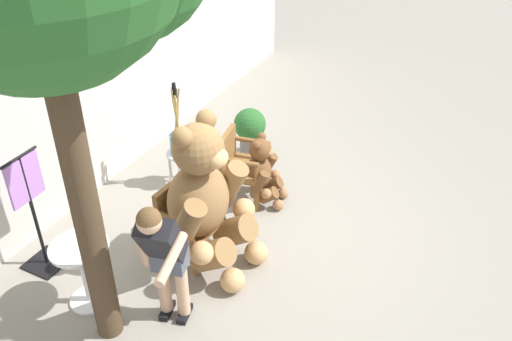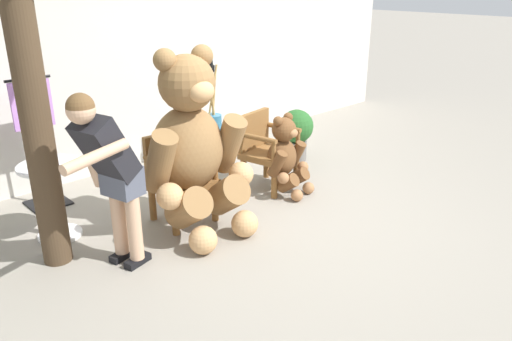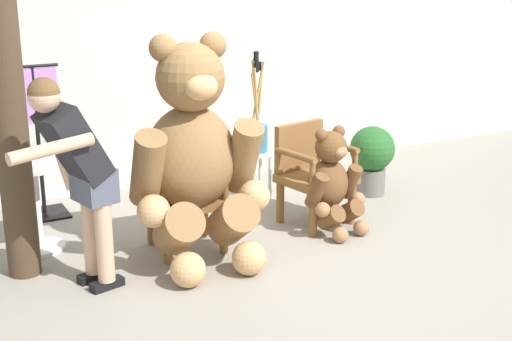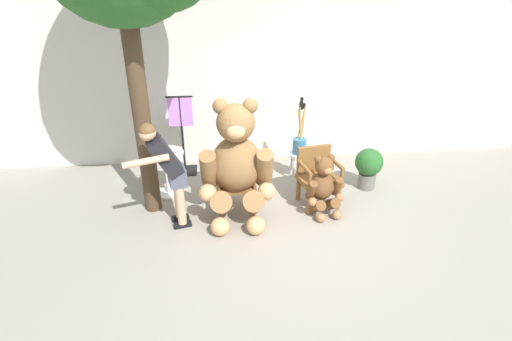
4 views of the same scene
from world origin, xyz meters
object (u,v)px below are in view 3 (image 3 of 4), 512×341
object	(u,v)px
teddy_bear_small	(332,182)
teddy_bear_large	(195,153)
wooden_chair_right	(312,171)
clothing_display_stand	(38,138)
person_visitor	(77,165)
white_stool	(256,162)
wooden_chair_left	(183,191)
round_side_table	(35,196)
potted_plant	(372,155)
brush_bucket	(256,130)

from	to	relation	value
teddy_bear_small	teddy_bear_large	bearing A→B (deg)	179.29
wooden_chair_right	clothing_display_stand	world-z (taller)	clothing_display_stand
clothing_display_stand	person_visitor	bearing A→B (deg)	-92.46
teddy_bear_large	clothing_display_stand	bearing A→B (deg)	118.73
teddy_bear_small	white_stool	xyz separation A→B (m)	(-0.14, 1.09, -0.09)
wooden_chair_left	teddy_bear_small	size ratio (longest dim) A/B	0.95
round_side_table	potted_plant	bearing A→B (deg)	-2.02
teddy_bear_small	brush_bucket	world-z (taller)	brush_bucket
wooden_chair_right	clothing_display_stand	bearing A→B (deg)	148.48
teddy_bear_large	person_visitor	size ratio (longest dim) A/B	1.13
wooden_chair_left	brush_bucket	xyz separation A→B (m)	(1.08, 0.80, 0.21)
teddy_bear_small	potted_plant	xyz separation A→B (m)	(0.90, 0.65, -0.05)
wooden_chair_left	teddy_bear_large	size ratio (longest dim) A/B	0.50
white_stool	round_side_table	world-z (taller)	round_side_table
wooden_chair_left	clothing_display_stand	world-z (taller)	clothing_display_stand
round_side_table	person_visitor	bearing A→B (deg)	-81.36
teddy_bear_large	round_side_table	xyz separation A→B (m)	(-1.04, 0.75, -0.40)
wooden_chair_left	wooden_chair_right	bearing A→B (deg)	-0.05
potted_plant	wooden_chair_right	bearing A→B (deg)	-158.59
brush_bucket	clothing_display_stand	world-z (taller)	brush_bucket
teddy_bear_small	person_visitor	distance (m)	2.20
white_stool	clothing_display_stand	distance (m)	2.02
person_visitor	wooden_chair_right	bearing A→B (deg)	10.93
wooden_chair_right	person_visitor	distance (m)	2.21
wooden_chair_left	teddy_bear_large	xyz separation A→B (m)	(-0.01, -0.27, 0.38)
wooden_chair_left	teddy_bear_large	world-z (taller)	teddy_bear_large
wooden_chair_right	potted_plant	distance (m)	0.99
wooden_chair_left	person_visitor	world-z (taller)	person_visitor
potted_plant	wooden_chair_left	bearing A→B (deg)	-170.38
teddy_bear_small	potted_plant	bearing A→B (deg)	35.81
person_visitor	teddy_bear_large	bearing A→B (deg)	8.53
person_visitor	potted_plant	bearing A→B (deg)	14.22
wooden_chair_left	clothing_display_stand	distance (m)	1.54
person_visitor	clothing_display_stand	xyz separation A→B (m)	(0.07, 1.67, -0.19)
teddy_bear_large	round_side_table	size ratio (longest dim) A/B	2.39
teddy_bear_small	round_side_table	world-z (taller)	teddy_bear_small
white_stool	potted_plant	world-z (taller)	potted_plant
teddy_bear_large	clothing_display_stand	xyz separation A→B (m)	(-0.84, 1.53, -0.12)
wooden_chair_right	clothing_display_stand	distance (m)	2.42
teddy_bear_large	brush_bucket	bearing A→B (deg)	44.55
wooden_chair_left	round_side_table	distance (m)	1.15
wooden_chair_left	brush_bucket	world-z (taller)	brush_bucket
teddy_bear_large	round_side_table	distance (m)	1.34
teddy_bear_small	white_stool	world-z (taller)	teddy_bear_small
person_visitor	clothing_display_stand	size ratio (longest dim) A/B	1.12
wooden_chair_left	round_side_table	size ratio (longest dim) A/B	1.19
wooden_chair_right	teddy_bear_small	distance (m)	0.29
wooden_chair_right	white_stool	world-z (taller)	wooden_chair_right
wooden_chair_right	white_stool	bearing A→B (deg)	98.64
teddy_bear_small	brush_bucket	bearing A→B (deg)	97.38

